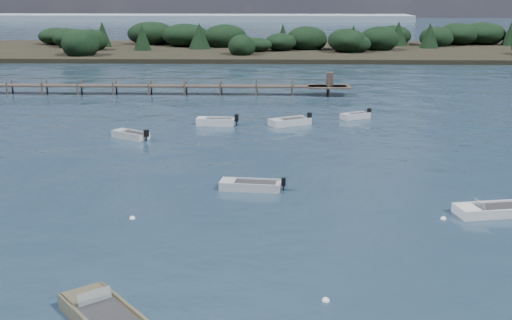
{
  "coord_description": "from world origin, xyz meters",
  "views": [
    {
      "loc": [
        -2.37,
        -28.01,
        12.24
      ],
      "look_at": [
        -3.68,
        14.0,
        1.0
      ],
      "focal_mm": 45.0,
      "sensor_mm": 36.0,
      "label": 1
    }
  ],
  "objects_px": {
    "tender_far_white": "(216,123)",
    "tender_far_grey_b": "(355,117)",
    "dinghy_mid_grey": "(250,187)",
    "dinghy_mid_white_a": "(495,212)",
    "tender_far_grey": "(131,136)",
    "dinghy_extra_a": "(290,123)",
    "jetty": "(114,86)"
  },
  "relations": [
    {
      "from": "dinghy_extra_a",
      "to": "tender_far_white",
      "type": "height_order",
      "value": "tender_far_white"
    },
    {
      "from": "tender_far_grey",
      "to": "jetty",
      "type": "bearing_deg",
      "value": 106.87
    },
    {
      "from": "dinghy_mid_grey",
      "to": "jetty",
      "type": "height_order",
      "value": "jetty"
    },
    {
      "from": "dinghy_mid_white_a",
      "to": "jetty",
      "type": "relative_size",
      "value": 0.08
    },
    {
      "from": "dinghy_extra_a",
      "to": "dinghy_mid_white_a",
      "type": "distance_m",
      "value": 26.56
    },
    {
      "from": "dinghy_mid_grey",
      "to": "tender_far_white",
      "type": "relative_size",
      "value": 1.07
    },
    {
      "from": "dinghy_mid_grey",
      "to": "tender_far_white",
      "type": "height_order",
      "value": "tender_far_white"
    },
    {
      "from": "tender_far_white",
      "to": "tender_far_grey_b",
      "type": "bearing_deg",
      "value": 14.54
    },
    {
      "from": "dinghy_mid_grey",
      "to": "dinghy_mid_white_a",
      "type": "bearing_deg",
      "value": -17.14
    },
    {
      "from": "tender_far_grey_b",
      "to": "tender_far_grey",
      "type": "distance_m",
      "value": 22.04
    },
    {
      "from": "tender_far_grey",
      "to": "dinghy_mid_grey",
      "type": "bearing_deg",
      "value": -52.51
    },
    {
      "from": "dinghy_extra_a",
      "to": "jetty",
      "type": "height_order",
      "value": "jetty"
    },
    {
      "from": "tender_far_grey_b",
      "to": "jetty",
      "type": "xyz_separation_m",
      "value": [
        -27.15,
        14.27,
        0.83
      ]
    },
    {
      "from": "tender_far_grey_b",
      "to": "dinghy_extra_a",
      "type": "relative_size",
      "value": 0.77
    },
    {
      "from": "tender_far_grey_b",
      "to": "tender_far_grey",
      "type": "relative_size",
      "value": 0.9
    },
    {
      "from": "tender_far_white",
      "to": "dinghy_mid_grey",
      "type": "bearing_deg",
      "value": -78.49
    },
    {
      "from": "tender_far_grey_b",
      "to": "tender_far_white",
      "type": "xyz_separation_m",
      "value": [
        -13.35,
        -3.46,
        0.03
      ]
    },
    {
      "from": "dinghy_extra_a",
      "to": "jetty",
      "type": "xyz_separation_m",
      "value": [
        -20.69,
        17.48,
        0.81
      ]
    },
    {
      "from": "tender_far_grey_b",
      "to": "dinghy_mid_white_a",
      "type": "relative_size",
      "value": 0.65
    },
    {
      "from": "tender_far_grey_b",
      "to": "dinghy_mid_grey",
      "type": "bearing_deg",
      "value": -112.05
    },
    {
      "from": "tender_far_grey_b",
      "to": "dinghy_extra_a",
      "type": "xyz_separation_m",
      "value": [
        -6.46,
        -3.21,
        0.01
      ]
    },
    {
      "from": "dinghy_extra_a",
      "to": "dinghy_mid_white_a",
      "type": "height_order",
      "value": "dinghy_extra_a"
    },
    {
      "from": "tender_far_grey_b",
      "to": "dinghy_mid_white_a",
      "type": "distance_m",
      "value": 27.75
    },
    {
      "from": "tender_far_grey_b",
      "to": "tender_far_grey",
      "type": "bearing_deg",
      "value": -155.55
    },
    {
      "from": "dinghy_mid_white_a",
      "to": "tender_far_white",
      "type": "relative_size",
      "value": 1.24
    },
    {
      "from": "dinghy_extra_a",
      "to": "tender_far_white",
      "type": "distance_m",
      "value": 6.89
    },
    {
      "from": "jetty",
      "to": "tender_far_grey",
      "type": "bearing_deg",
      "value": -73.13
    },
    {
      "from": "dinghy_mid_white_a",
      "to": "tender_far_white",
      "type": "xyz_separation_m",
      "value": [
        -17.91,
        23.91,
        0.04
      ]
    },
    {
      "from": "tender_far_white",
      "to": "dinghy_mid_white_a",
      "type": "bearing_deg",
      "value": -53.17
    },
    {
      "from": "dinghy_extra_a",
      "to": "dinghy_mid_grey",
      "type": "height_order",
      "value": "dinghy_extra_a"
    },
    {
      "from": "tender_far_grey_b",
      "to": "dinghy_mid_white_a",
      "type": "bearing_deg",
      "value": -80.54
    },
    {
      "from": "dinghy_extra_a",
      "to": "dinghy_mid_grey",
      "type": "relative_size",
      "value": 0.99
    }
  ]
}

